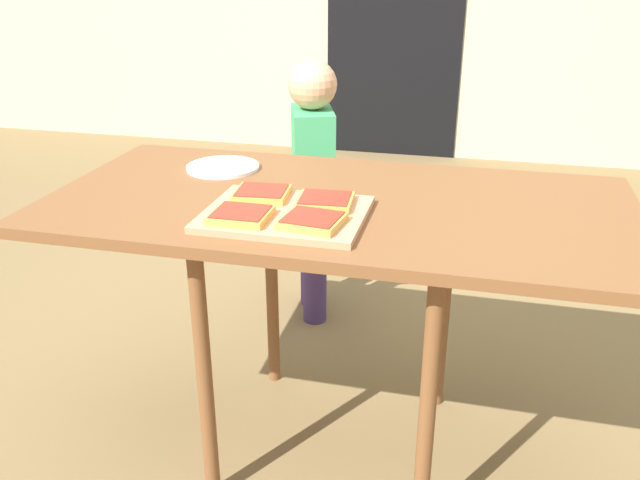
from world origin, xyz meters
TOP-DOWN VIEW (x-y plane):
  - ground_plane at (0.00, 0.00)m, footprint 16.00×16.00m
  - house_door at (-0.29, 3.07)m, footprint 0.90×0.02m
  - dining_table at (0.00, 0.00)m, footprint 1.43×0.71m
  - cutting_board at (-0.09, -0.15)m, footprint 0.36×0.29m
  - pizza_slice_far_right at (-0.01, -0.08)m, footprint 0.14×0.13m
  - pizza_slice_far_left at (-0.17, -0.07)m, footprint 0.14×0.13m
  - pizza_slice_near_right at (-0.01, -0.21)m, footprint 0.14×0.13m
  - pizza_slice_near_left at (-0.17, -0.22)m, footprint 0.13×0.12m
  - plate_white_left at (-0.37, 0.17)m, footprint 0.20×0.20m
  - child_left at (-0.25, 0.74)m, footprint 0.21×0.27m

SIDE VIEW (x-z plane):
  - ground_plane at x=0.00m, z-range 0.00..0.00m
  - child_left at x=-0.25m, z-range 0.07..1.05m
  - dining_table at x=0.00m, z-range 0.31..1.06m
  - plate_white_left at x=-0.37m, z-range 0.75..0.76m
  - cutting_board at x=-0.09m, z-range 0.75..0.76m
  - pizza_slice_far_right at x=-0.01m, z-range 0.76..0.78m
  - pizza_slice_far_left at x=-0.17m, z-range 0.76..0.78m
  - pizza_slice_near_right at x=-0.01m, z-range 0.76..0.78m
  - pizza_slice_near_left at x=-0.17m, z-range 0.76..0.78m
  - house_door at x=-0.29m, z-range 0.00..2.00m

